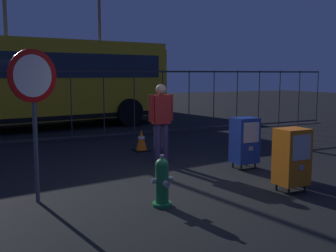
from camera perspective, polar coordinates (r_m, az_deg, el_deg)
ground_plane at (r=6.56m, az=2.39°, el=-9.19°), size 60.00×60.00×0.00m
fire_hydrant at (r=5.74m, az=-0.85°, el=-7.99°), size 0.33×0.32×0.75m
newspaper_box_primary at (r=6.69m, az=17.23°, el=-4.17°), size 0.48×0.42×1.02m
newspaper_box_secondary at (r=8.10m, az=10.86°, el=-1.99°), size 0.48×0.42×1.02m
stop_sign at (r=6.03m, az=-18.61°, el=4.41°), size 0.71×0.31×2.23m
pedestrian at (r=8.31m, az=-0.99°, el=1.00°), size 0.55×0.22×1.67m
traffic_cone at (r=9.82m, az=-3.81°, el=-2.07°), size 0.36×0.36×0.53m
fence_barrier at (r=11.64m, az=-11.35°, el=3.05°), size 18.03×0.04×2.00m
bus_near at (r=14.27m, az=-21.22°, el=6.25°), size 10.74×3.87×3.00m
bus_far at (r=19.06m, az=-16.45°, el=6.62°), size 10.60×3.15×3.00m
street_light_near_left at (r=19.09m, az=-9.73°, el=13.91°), size 0.32×0.32×7.01m
street_light_far_left at (r=16.39m, az=-22.19°, el=14.18°), size 0.32×0.32×6.80m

